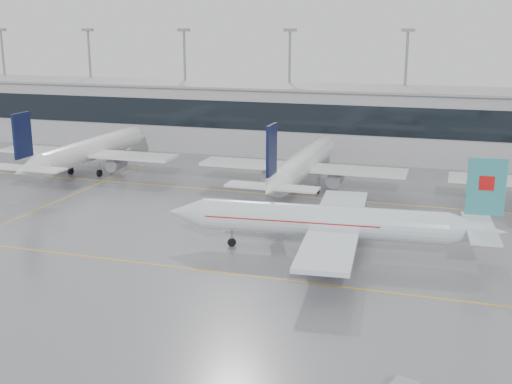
% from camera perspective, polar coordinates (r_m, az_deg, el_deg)
% --- Properties ---
extents(ground, '(320.00, 320.00, 0.00)m').
position_cam_1_polar(ground, '(62.02, -3.39, -7.12)').
color(ground, slate).
rests_on(ground, ground).
extents(taxi_line_main, '(120.00, 0.25, 0.01)m').
position_cam_1_polar(taxi_line_main, '(62.02, -3.39, -7.11)').
color(taxi_line_main, gold).
rests_on(taxi_line_main, ground).
extents(taxi_line_north, '(120.00, 0.25, 0.01)m').
position_cam_1_polar(taxi_line_north, '(89.29, 3.50, -0.37)').
color(taxi_line_north, gold).
rests_on(taxi_line_north, ground).
extents(taxi_line_cross, '(0.25, 60.00, 0.01)m').
position_cam_1_polar(taxi_line_cross, '(88.54, -18.22, -1.21)').
color(taxi_line_cross, gold).
rests_on(taxi_line_cross, ground).
extents(terminal, '(180.00, 15.00, 12.00)m').
position_cam_1_polar(terminal, '(118.84, 7.37, 6.19)').
color(terminal, '#9C9CA0').
rests_on(terminal, ground).
extents(terminal_glass, '(180.00, 0.20, 5.00)m').
position_cam_1_polar(terminal_glass, '(111.28, 6.68, 6.44)').
color(terminal_glass, black).
rests_on(terminal_glass, ground).
extents(terminal_roof, '(182.00, 16.00, 0.40)m').
position_cam_1_polar(terminal_roof, '(118.13, 7.46, 9.17)').
color(terminal_roof, gray).
rests_on(terminal_roof, ground).
extents(light_masts, '(156.40, 1.00, 22.60)m').
position_cam_1_polar(light_masts, '(123.92, 7.99, 9.92)').
color(light_masts, gray).
rests_on(light_masts, ground).
extents(air_canada_jet, '(34.83, 27.50, 10.74)m').
position_cam_1_polar(air_canada_jet, '(66.14, 6.95, -2.71)').
color(air_canada_jet, silver).
rests_on(air_canada_jet, ground).
extents(parked_jet_b, '(29.64, 36.96, 11.72)m').
position_cam_1_polar(parked_jet_b, '(105.54, -14.73, 3.54)').
color(parked_jet_b, white).
rests_on(parked_jet_b, ground).
extents(parked_jet_c, '(29.64, 36.96, 11.72)m').
position_cam_1_polar(parked_jet_c, '(91.93, 4.10, 2.43)').
color(parked_jet_c, white).
rests_on(parked_jet_c, ground).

